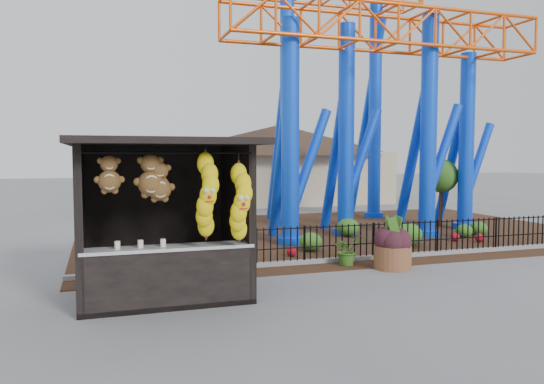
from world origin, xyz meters
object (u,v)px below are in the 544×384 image
object	(u,v)px
roller_coaster	(362,56)
terracotta_planter	(393,257)
potted_plant	(347,250)
prize_booth	(165,221)

from	to	relation	value
roller_coaster	terracotta_planter	bearing A→B (deg)	-110.88
roller_coaster	terracotta_planter	distance (m)	9.19
terracotta_planter	potted_plant	distance (m)	1.15
roller_coaster	potted_plant	bearing A→B (deg)	-120.42
terracotta_planter	potted_plant	xyz separation A→B (m)	(-0.90, 0.71, 0.11)
terracotta_planter	prize_booth	bearing A→B (deg)	-170.48
prize_booth	potted_plant	bearing A→B (deg)	19.18
prize_booth	terracotta_planter	size ratio (longest dim) A/B	3.79
prize_booth	terracotta_planter	world-z (taller)	prize_booth
roller_coaster	terracotta_planter	size ratio (longest dim) A/B	11.91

